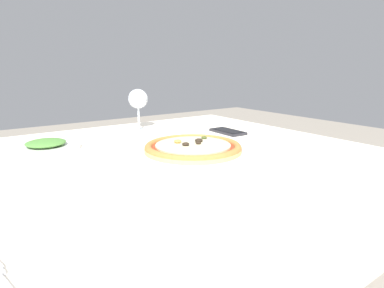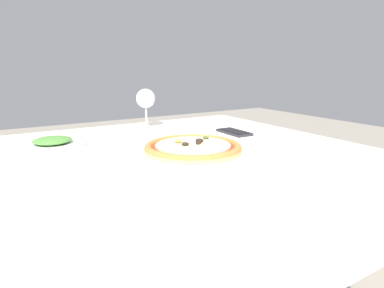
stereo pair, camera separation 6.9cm
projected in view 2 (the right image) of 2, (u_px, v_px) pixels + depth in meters
name	position (u px, v px, depth m)	size (l,w,h in m)	color
dining_table	(161.00, 185.00, 0.90)	(1.29, 1.17, 0.72)	brown
pizza_plate	(192.00, 148.00, 0.94)	(0.30, 0.30, 0.04)	white
wine_glass_far_left	(146.00, 100.00, 1.28)	(0.08, 0.08, 0.16)	silver
cell_phone	(234.00, 132.00, 1.22)	(0.07, 0.14, 0.01)	#232328
side_plate	(53.00, 143.00, 1.03)	(0.20, 0.20, 0.03)	white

